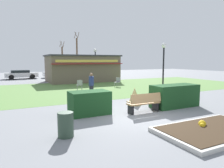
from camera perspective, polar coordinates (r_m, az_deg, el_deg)
name	(u,v)px	position (r m, az deg, el deg)	size (l,w,h in m)	color
ground_plane	(136,116)	(9.47, 6.79, -8.90)	(80.00, 80.00, 0.00)	slate
lawn_patch	(74,89)	(18.47, -10.56, -1.39)	(36.00, 12.00, 0.01)	#5B8442
flower_bed	(213,130)	(8.22, 26.13, -11.31)	(3.88, 2.30, 0.32)	beige
park_bench	(144,103)	(10.09, 8.94, -5.15)	(1.70, 0.54, 0.95)	tan
hedge_left	(89,103)	(9.72, -6.26, -5.18)	(1.83, 1.10, 1.09)	#19421E
hedge_right	(175,96)	(11.72, 16.91, -3.13)	(2.64, 1.10, 1.20)	#19421E
ornamental_grass_behind_left	(161,96)	(12.18, 13.41, -3.12)	(0.76, 0.76, 1.02)	tan
ornamental_grass_behind_right	(135,96)	(11.74, 6.25, -3.43)	(0.78, 0.78, 0.98)	tan
lamppost_mid	(164,62)	(16.51, 14.06, 6.05)	(0.36, 0.36, 3.83)	black
lamppost_far	(95,61)	(23.93, -4.64, 6.31)	(0.36, 0.36, 3.83)	black
trash_bin	(66,125)	(7.06, -12.70, -10.90)	(0.52, 0.52, 0.83)	#2D4233
food_kiosk	(82,68)	(25.21, -8.20, 4.35)	(8.38, 5.01, 3.15)	#6B5B4C
cafe_chair_west	(80,84)	(17.42, -8.94, -0.09)	(0.51, 0.51, 0.89)	gray
cafe_chair_east	(118,81)	(19.70, 1.59, 0.74)	(0.61, 0.61, 0.89)	gray
person_strolling	(91,85)	(13.76, -5.73, -0.39)	(0.34, 0.34, 1.69)	#23232D
parked_car_west_slot	(21,74)	(31.02, -23.83, 2.51)	(4.24, 2.14, 1.20)	silver
parked_car_center_slot	(58,73)	(31.67, -14.74, 2.92)	(4.22, 2.09, 1.20)	#B7BABF
tree_left_bg	(62,60)	(39.88, -13.58, 6.59)	(0.91, 0.96, 6.10)	brown
tree_right_bg	(77,56)	(37.68, -9.66, 7.78)	(0.91, 0.96, 7.53)	brown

